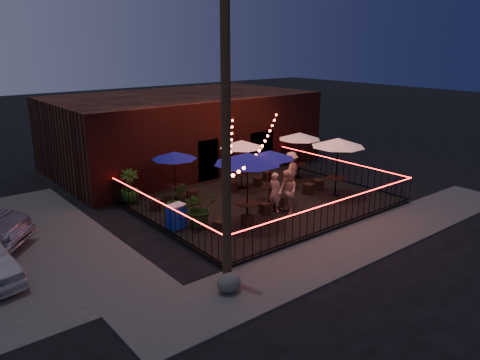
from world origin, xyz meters
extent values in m
plane|color=black|center=(0.00, 0.00, 0.00)|extent=(110.00, 110.00, 0.00)
cube|color=black|center=(0.00, 2.00, 0.07)|extent=(10.00, 8.00, 0.15)
cube|color=#423F3D|center=(0.00, -3.25, 0.03)|extent=(18.00, 2.50, 0.05)
cube|color=black|center=(1.00, 10.00, 2.00)|extent=(14.00, 8.00, 4.00)
cube|color=black|center=(0.00, 6.12, 1.10)|extent=(1.20, 0.24, 2.20)
cube|color=black|center=(3.50, 6.12, 1.60)|extent=(1.60, 0.24, 1.20)
cylinder|color=#342615|center=(-5.40, -2.60, 4.00)|extent=(0.26, 0.26, 8.00)
cube|color=black|center=(0.00, -2.00, 0.23)|extent=(10.00, 0.04, 0.04)
cube|color=black|center=(0.00, -2.00, 1.15)|extent=(10.00, 0.04, 0.04)
cube|color=#FF0D0E|center=(0.00, -2.00, 1.18)|extent=(10.00, 0.03, 0.02)
cube|color=black|center=(-5.00, 2.00, 0.23)|extent=(0.04, 8.00, 0.04)
cube|color=black|center=(-5.00, 2.00, 1.15)|extent=(0.04, 8.00, 0.04)
cube|color=#FF0D0E|center=(-5.00, 2.00, 1.18)|extent=(0.03, 8.00, 0.02)
cube|color=black|center=(5.00, 2.00, 0.23)|extent=(0.04, 8.00, 0.04)
cube|color=black|center=(5.00, 2.00, 1.15)|extent=(0.04, 8.00, 0.04)
cube|color=#FF0D0E|center=(5.00, 2.00, 1.18)|extent=(0.03, 8.00, 0.02)
cylinder|color=black|center=(-2.23, 0.31, 0.17)|extent=(0.50, 0.50, 0.03)
cylinder|color=black|center=(-2.23, 0.31, 0.57)|extent=(0.07, 0.07, 0.82)
cylinder|color=black|center=(-2.23, 0.31, 1.00)|extent=(0.92, 0.92, 0.05)
cylinder|color=black|center=(-2.23, 0.31, 1.52)|extent=(0.05, 0.05, 2.75)
cone|color=navy|center=(-2.23, 0.31, 2.72)|extent=(3.32, 3.32, 0.40)
cylinder|color=black|center=(-2.87, 4.42, 0.16)|extent=(0.39, 0.39, 0.03)
cylinder|color=black|center=(-2.87, 4.42, 0.48)|extent=(0.05, 0.05, 0.64)
cylinder|color=black|center=(-2.87, 4.42, 0.81)|extent=(0.71, 0.71, 0.04)
cylinder|color=black|center=(-2.87, 4.42, 1.22)|extent=(0.04, 0.04, 2.14)
cone|color=navy|center=(-2.87, 4.42, 2.16)|extent=(2.38, 2.38, 0.31)
cylinder|color=black|center=(0.07, 1.61, 0.16)|extent=(0.42, 0.42, 0.03)
cylinder|color=black|center=(0.07, 1.61, 0.50)|extent=(0.06, 0.06, 0.68)
cylinder|color=black|center=(0.07, 1.61, 0.85)|extent=(0.76, 0.76, 0.04)
cylinder|color=black|center=(0.07, 1.61, 1.29)|extent=(0.04, 0.04, 2.27)
cone|color=navy|center=(0.07, 1.61, 2.28)|extent=(2.73, 2.73, 0.33)
cylinder|color=black|center=(0.49, 4.01, 0.16)|extent=(0.42, 0.42, 0.03)
cylinder|color=black|center=(0.49, 4.01, 0.50)|extent=(0.06, 0.06, 0.68)
cylinder|color=black|center=(0.49, 4.01, 0.85)|extent=(0.76, 0.76, 0.04)
cylinder|color=black|center=(0.49, 4.01, 1.28)|extent=(0.04, 0.04, 2.27)
cone|color=white|center=(0.49, 4.01, 2.28)|extent=(2.69, 2.69, 0.33)
cylinder|color=black|center=(3.11, 0.54, 0.17)|extent=(0.47, 0.47, 0.03)
cylinder|color=black|center=(3.11, 0.54, 0.55)|extent=(0.06, 0.06, 0.77)
cylinder|color=black|center=(3.11, 0.54, 0.95)|extent=(0.86, 0.86, 0.04)
cylinder|color=black|center=(3.11, 0.54, 1.44)|extent=(0.05, 0.05, 2.58)
cone|color=white|center=(3.11, 0.54, 2.57)|extent=(3.14, 3.14, 0.38)
cylinder|color=black|center=(3.80, 3.53, 0.16)|extent=(0.42, 0.42, 0.03)
cylinder|color=black|center=(3.80, 3.53, 0.51)|extent=(0.06, 0.06, 0.69)
cylinder|color=black|center=(3.80, 3.53, 0.86)|extent=(0.77, 0.77, 0.04)
cylinder|color=black|center=(3.80, 3.53, 1.30)|extent=(0.04, 0.04, 2.30)
cone|color=white|center=(3.80, 3.53, 2.31)|extent=(2.80, 2.80, 0.34)
cube|color=black|center=(-3.53, 0.30, 0.37)|extent=(0.43, 0.43, 0.45)
cube|color=black|center=(-2.32, 0.21, 0.36)|extent=(0.36, 0.36, 0.41)
cube|color=black|center=(-4.18, 3.85, 0.38)|extent=(0.51, 0.51, 0.46)
cube|color=black|center=(-2.38, 3.87, 0.39)|extent=(0.54, 0.54, 0.49)
cube|color=black|center=(-0.97, 0.70, 0.37)|extent=(0.40, 0.40, 0.44)
cube|color=black|center=(-0.13, 0.88, 0.39)|extent=(0.46, 0.46, 0.48)
cube|color=black|center=(-0.19, 3.89, 0.37)|extent=(0.49, 0.49, 0.44)
cube|color=black|center=(1.31, 3.78, 0.35)|extent=(0.45, 0.45, 0.40)
cube|color=black|center=(2.27, 1.39, 0.39)|extent=(0.48, 0.48, 0.47)
cube|color=black|center=(3.11, 1.55, 0.39)|extent=(0.53, 0.53, 0.47)
cube|color=black|center=(2.27, 4.13, 0.38)|extent=(0.49, 0.49, 0.45)
cube|color=black|center=(4.32, 4.44, 0.38)|extent=(0.50, 0.50, 0.46)
imported|color=beige|center=(-0.46, 0.70, 0.97)|extent=(0.49, 0.65, 1.64)
imported|color=tan|center=(-0.23, 0.23, 1.04)|extent=(0.88, 1.01, 1.78)
imported|color=#D2AA86|center=(2.25, 2.52, 1.02)|extent=(1.27, 0.95, 1.75)
imported|color=#0E380B|center=(-3.73, 1.30, 0.87)|extent=(1.40, 1.25, 1.44)
imported|color=#134013|center=(-3.95, 2.54, 0.88)|extent=(0.90, 0.77, 1.46)
imported|color=#0E340B|center=(-4.58, 5.32, 0.88)|extent=(0.99, 0.99, 1.46)
cube|color=#1833BA|center=(-4.50, 1.67, 0.58)|extent=(0.70, 0.53, 0.86)
cube|color=silver|center=(-4.50, 1.67, 1.03)|extent=(0.75, 0.58, 0.05)
ellipsoid|color=#4A4944|center=(-5.69, -3.07, 0.31)|extent=(0.98, 0.90, 0.63)
camera|label=1|loc=(-12.79, -12.39, 6.79)|focal=35.00mm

